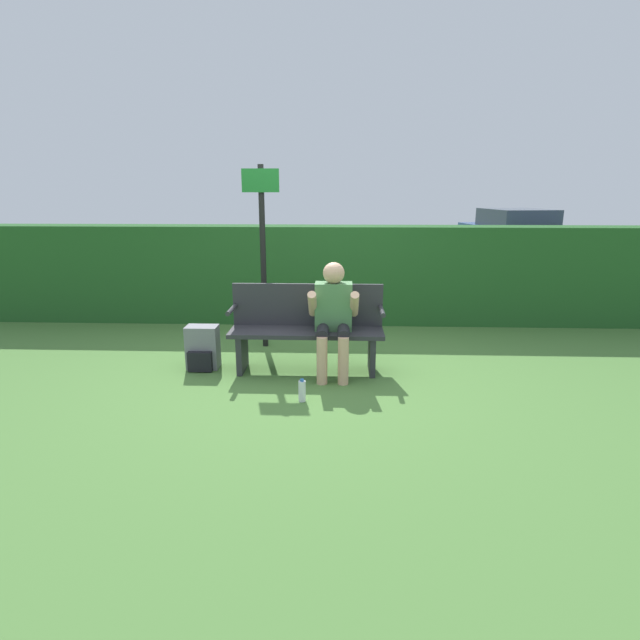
{
  "coord_description": "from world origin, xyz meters",
  "views": [
    {
      "loc": [
        0.35,
        -5.15,
        1.93
      ],
      "look_at": [
        0.15,
        -0.1,
        0.61
      ],
      "focal_mm": 28.0,
      "sensor_mm": 36.0,
      "label": 1
    }
  ],
  "objects_px": {
    "water_bottle": "(302,391)",
    "parked_car": "(515,234)",
    "backpack": "(203,348)",
    "signpost": "(263,243)",
    "park_bench": "(307,327)",
    "person_seated": "(333,313)"
  },
  "relations": [
    {
      "from": "water_bottle",
      "to": "parked_car",
      "type": "height_order",
      "value": "parked_car"
    },
    {
      "from": "backpack",
      "to": "signpost",
      "type": "distance_m",
      "value": 1.47
    },
    {
      "from": "park_bench",
      "to": "parked_car",
      "type": "xyz_separation_m",
      "value": [
        5.41,
        9.57,
        0.2
      ]
    },
    {
      "from": "person_seated",
      "to": "parked_car",
      "type": "distance_m",
      "value": 10.96
    },
    {
      "from": "water_bottle",
      "to": "person_seated",
      "type": "bearing_deg",
      "value": 69.75
    },
    {
      "from": "person_seated",
      "to": "parked_car",
      "type": "xyz_separation_m",
      "value": [
        5.12,
        9.69,
        -0.0
      ]
    },
    {
      "from": "parked_car",
      "to": "water_bottle",
      "type": "bearing_deg",
      "value": 143.35
    },
    {
      "from": "person_seated",
      "to": "park_bench",
      "type": "bearing_deg",
      "value": 157.66
    },
    {
      "from": "backpack",
      "to": "parked_car",
      "type": "height_order",
      "value": "parked_car"
    },
    {
      "from": "park_bench",
      "to": "water_bottle",
      "type": "distance_m",
      "value": 0.95
    },
    {
      "from": "backpack",
      "to": "water_bottle",
      "type": "height_order",
      "value": "backpack"
    },
    {
      "from": "park_bench",
      "to": "person_seated",
      "type": "relative_size",
      "value": 1.39
    },
    {
      "from": "person_seated",
      "to": "signpost",
      "type": "height_order",
      "value": "signpost"
    },
    {
      "from": "water_bottle",
      "to": "park_bench",
      "type": "bearing_deg",
      "value": 90.67
    },
    {
      "from": "park_bench",
      "to": "backpack",
      "type": "xyz_separation_m",
      "value": [
        -1.16,
        -0.02,
        -0.25
      ]
    },
    {
      "from": "backpack",
      "to": "parked_car",
      "type": "xyz_separation_m",
      "value": [
        6.57,
        9.59,
        0.45
      ]
    },
    {
      "from": "backpack",
      "to": "park_bench",
      "type": "bearing_deg",
      "value": 0.93
    },
    {
      "from": "person_seated",
      "to": "backpack",
      "type": "relative_size",
      "value": 2.49
    },
    {
      "from": "person_seated",
      "to": "backpack",
      "type": "height_order",
      "value": "person_seated"
    },
    {
      "from": "park_bench",
      "to": "water_bottle",
      "type": "xyz_separation_m",
      "value": [
        0.01,
        -0.87,
        -0.37
      ]
    },
    {
      "from": "person_seated",
      "to": "signpost",
      "type": "relative_size",
      "value": 0.54
    },
    {
      "from": "park_bench",
      "to": "backpack",
      "type": "height_order",
      "value": "park_bench"
    }
  ]
}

